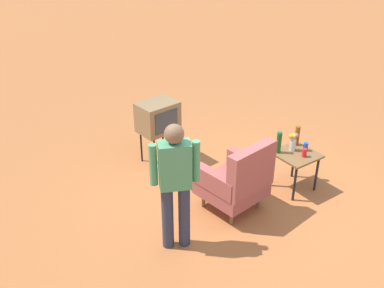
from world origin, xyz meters
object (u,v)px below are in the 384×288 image
at_px(soda_can_blue, 306,147).
at_px(bottle_tall_amber, 297,136).
at_px(soda_can_red, 304,153).
at_px(bottle_wine_green, 279,143).
at_px(tv_on_stand, 158,117).
at_px(side_table, 296,159).
at_px(flower_vase, 293,141).
at_px(person_standing, 175,180).
at_px(armchair, 238,179).

xyz_separation_m(soda_can_blue, bottle_tall_amber, (-0.02, -0.20, 0.09)).
bearing_deg(soda_can_red, bottle_wine_green, -53.68).
relative_size(tv_on_stand, soda_can_red, 8.44).
bearing_deg(side_table, flower_vase, -99.41).
height_order(side_table, bottle_wine_green, bottle_wine_green).
height_order(tv_on_stand, soda_can_blue, tv_on_stand).
bearing_deg(person_standing, armchair, -173.59).
relative_size(armchair, tv_on_stand, 1.03).
bearing_deg(bottle_tall_amber, person_standing, 6.24).
bearing_deg(flower_vase, tv_on_stand, -54.01).
xyz_separation_m(bottle_wine_green, soda_can_blue, (-0.37, 0.18, -0.10)).
distance_m(side_table, bottle_wine_green, 0.36).
relative_size(soda_can_red, bottle_tall_amber, 0.41).
xyz_separation_m(armchair, person_standing, (1.05, 0.12, 0.44)).
bearing_deg(person_standing, soda_can_blue, -178.68).
height_order(person_standing, bottle_tall_amber, person_standing).
relative_size(armchair, soda_can_red, 8.69).
height_order(armchair, soda_can_blue, armchair).
bearing_deg(person_standing, tv_on_stand, -115.11).
distance_m(soda_can_red, soda_can_blue, 0.19).
distance_m(soda_can_blue, bottle_tall_amber, 0.22).
height_order(side_table, bottle_tall_amber, bottle_tall_amber).
height_order(bottle_wine_green, soda_can_red, bottle_wine_green).
relative_size(armchair, flower_vase, 4.00).
bearing_deg(tv_on_stand, person_standing, 64.89).
bearing_deg(person_standing, soda_can_red, 178.38).
height_order(bottle_wine_green, soda_can_blue, bottle_wine_green).
bearing_deg(soda_can_red, bottle_tall_amber, -118.78).
bearing_deg(side_table, tv_on_stand, -56.03).
bearing_deg(bottle_tall_amber, armchair, 6.09).
bearing_deg(tv_on_stand, flower_vase, 125.99).
height_order(person_standing, soda_can_red, person_standing).
relative_size(side_table, flower_vase, 2.21).
distance_m(side_table, flower_vase, 0.25).
relative_size(bottle_tall_amber, flower_vase, 1.13).
xyz_separation_m(tv_on_stand, flower_vase, (-1.23, 1.69, -0.05)).
height_order(tv_on_stand, flower_vase, tv_on_stand).
height_order(bottle_wine_green, bottle_tall_amber, bottle_wine_green).
bearing_deg(soda_can_red, side_table, -80.64).
bearing_deg(bottle_wine_green, tv_on_stand, -57.98).
bearing_deg(soda_can_blue, side_table, -2.73).
distance_m(bottle_tall_amber, flower_vase, 0.19).
relative_size(person_standing, bottle_tall_amber, 5.47).
relative_size(side_table, soda_can_blue, 4.79).
xyz_separation_m(tv_on_stand, soda_can_blue, (-1.38, 1.81, -0.14)).
xyz_separation_m(side_table, soda_can_blue, (-0.17, 0.01, 0.14)).
distance_m(person_standing, soda_can_blue, 2.27).
bearing_deg(flower_vase, side_table, 80.59).
height_order(armchair, soda_can_red, armchair).
height_order(armchair, bottle_tall_amber, armchair).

